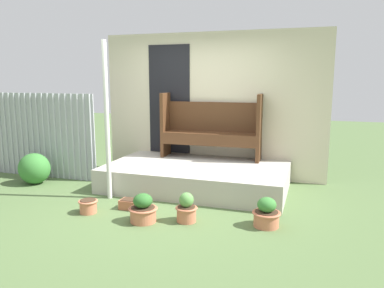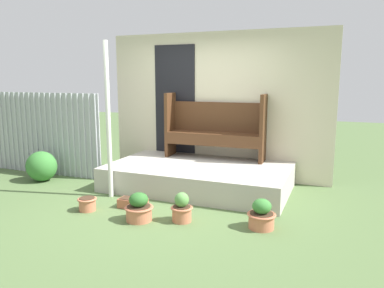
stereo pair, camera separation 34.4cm
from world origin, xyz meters
TOP-DOWN VIEW (x-y plane):
  - ground_plane at (0.00, 0.00)m, footprint 24.00×24.00m
  - porch_slab at (0.19, 0.84)m, footprint 2.91×1.68m
  - house_wall at (0.16, 1.71)m, footprint 4.11×0.08m
  - fence_corrugated at (-3.19, 0.65)m, footprint 3.19×0.05m
  - support_post at (-0.89, -0.09)m, footprint 0.07×0.07m
  - bench at (0.26, 1.48)m, footprint 1.77×0.45m
  - flower_pot_left at (-0.84, -0.73)m, footprint 0.26×0.26m
  - flower_pot_middle at (0.00, -0.79)m, footprint 0.37×0.37m
  - flower_pot_right at (0.52, -0.61)m, footprint 0.28×0.28m
  - flower_pot_far_right at (1.50, -0.46)m, footprint 0.35×0.35m
  - planter_box_rect at (-0.32, -0.41)m, footprint 0.40×0.20m
  - shrub_by_fence at (-2.52, 0.21)m, footprint 0.55×0.49m

SIDE VIEW (x-z plane):
  - ground_plane at x=0.00m, z-range 0.00..0.00m
  - planter_box_rect at x=-0.32m, z-range 0.00..0.14m
  - flower_pot_left at x=-0.84m, z-range 0.01..0.19m
  - flower_pot_middle at x=0.00m, z-range -0.02..0.34m
  - flower_pot_far_right at x=1.50m, z-range -0.02..0.34m
  - flower_pot_right at x=0.52m, z-range -0.02..0.36m
  - porch_slab at x=0.19m, z-range 0.00..0.38m
  - shrub_by_fence at x=-2.52m, z-range 0.00..0.53m
  - fence_corrugated at x=-3.19m, z-range 0.00..1.53m
  - bench at x=0.26m, z-range 0.38..1.53m
  - support_post at x=-0.89m, z-range 0.00..2.33m
  - house_wall at x=0.16m, z-range 0.00..2.60m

